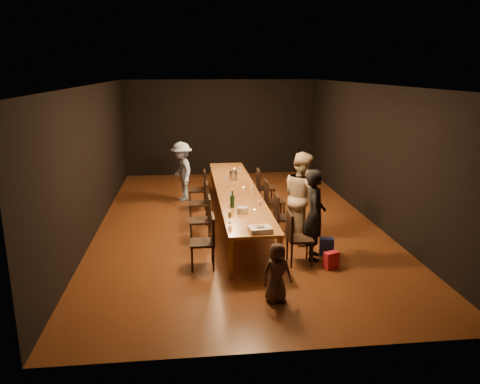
{
  "coord_description": "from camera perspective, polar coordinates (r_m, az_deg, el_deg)",
  "views": [
    {
      "loc": [
        -1.05,
        -9.89,
        3.32
      ],
      "look_at": [
        -0.06,
        -1.17,
        1.0
      ],
      "focal_mm": 35.0,
      "sensor_mm": 36.0,
      "label": 1
    }
  ],
  "objects": [
    {
      "name": "man_blue",
      "position": [
        12.09,
        -7.1,
        2.48
      ],
      "size": [
        0.82,
        1.1,
        1.53
      ],
      "primitive_type": "imported",
      "rotation": [
        0.0,
        0.0,
        -1.29
      ],
      "color": "#8CADD8",
      "rests_on": "ground"
    },
    {
      "name": "woman_birthday",
      "position": [
        8.38,
        9.08,
        -2.75
      ],
      "size": [
        0.49,
        0.66,
        1.64
      ],
      "primitive_type": "imported",
      "rotation": [
        0.0,
        0.0,
        1.4
      ],
      "color": "black",
      "rests_on": "ground"
    },
    {
      "name": "tealight_mid",
      "position": [
        10.32,
        0.42,
        0.47
      ],
      "size": [
        0.05,
        0.05,
        0.03
      ],
      "primitive_type": "cylinder",
      "color": "#B2B7B2",
      "rests_on": "table"
    },
    {
      "name": "tealight_near",
      "position": [
        8.7,
        1.76,
        -2.28
      ],
      "size": [
        0.05,
        0.05,
        0.03
      ],
      "primitive_type": "cylinder",
      "color": "#B2B7B2",
      "rests_on": "table"
    },
    {
      "name": "ice_bucket",
      "position": [
        11.17,
        -0.82,
        2.06
      ],
      "size": [
        0.25,
        0.25,
        0.21
      ],
      "primitive_type": "cylinder",
      "rotation": [
        0.0,
        0.0,
        -0.35
      ],
      "color": "#B8B7BC",
      "rests_on": "table"
    },
    {
      "name": "woman_tan",
      "position": [
        9.21,
        7.62,
        -0.61
      ],
      "size": [
        0.84,
        0.99,
        1.78
      ],
      "primitive_type": "imported",
      "rotation": [
        0.0,
        0.0,
        1.79
      ],
      "color": "#C1AF90",
      "rests_on": "ground"
    },
    {
      "name": "room_shell",
      "position": [
        10.03,
        -0.4,
        7.69
      ],
      "size": [
        6.04,
        10.04,
        3.02
      ],
      "color": "black",
      "rests_on": "ground"
    },
    {
      "name": "chair_left_2",
      "position": [
        10.3,
        -5.09,
        -1.35
      ],
      "size": [
        0.42,
        0.42,
        0.93
      ],
      "primitive_type": null,
      "rotation": [
        0.0,
        0.0,
        1.57
      ],
      "color": "black",
      "rests_on": "ground"
    },
    {
      "name": "gift_bag_blue",
      "position": [
        8.77,
        10.49,
        -6.56
      ],
      "size": [
        0.29,
        0.22,
        0.32
      ],
      "primitive_type": "cube",
      "rotation": [
        0.0,
        0.0,
        -0.22
      ],
      "color": "#24389C",
      "rests_on": "ground"
    },
    {
      "name": "wineglass_4",
      "position": [
        10.68,
        -1.76,
        1.44
      ],
      "size": [
        0.06,
        0.06,
        0.21
      ],
      "primitive_type": null,
      "color": "silver",
      "rests_on": "table"
    },
    {
      "name": "wineglass_2",
      "position": [
        9.23,
        -1.18,
        -0.69
      ],
      "size": [
        0.06,
        0.06,
        0.21
      ],
      "primitive_type": null,
      "color": "silver",
      "rests_on": "table"
    },
    {
      "name": "birthday_cake",
      "position": [
        7.62,
        2.48,
        -4.57
      ],
      "size": [
        0.4,
        0.33,
        0.09
      ],
      "rotation": [
        0.0,
        0.0,
        0.13
      ],
      "color": "white",
      "rests_on": "table"
    },
    {
      "name": "child",
      "position": [
        6.91,
        4.53,
        -9.77
      ],
      "size": [
        0.49,
        0.37,
        0.9
      ],
      "primitive_type": "imported",
      "rotation": [
        0.0,
        0.0,
        0.21
      ],
      "color": "#422F24",
      "rests_on": "ground"
    },
    {
      "name": "chair_right_0",
      "position": [
        8.24,
        7.32,
        -5.59
      ],
      "size": [
        0.42,
        0.42,
        0.93
      ],
      "primitive_type": null,
      "rotation": [
        0.0,
        0.0,
        -1.57
      ],
      "color": "black",
      "rests_on": "ground"
    },
    {
      "name": "chair_left_1",
      "position": [
        9.15,
        -4.89,
        -3.42
      ],
      "size": [
        0.42,
        0.42,
        0.93
      ],
      "primitive_type": null,
      "rotation": [
        0.0,
        0.0,
        1.57
      ],
      "color": "black",
      "rests_on": "ground"
    },
    {
      "name": "wineglass_0",
      "position": [
        8.02,
        -1.24,
        -3.11
      ],
      "size": [
        0.06,
        0.06,
        0.21
      ],
      "primitive_type": null,
      "color": "beige",
      "rests_on": "table"
    },
    {
      "name": "champagne_bottle",
      "position": [
        8.88,
        -0.94,
        -0.82
      ],
      "size": [
        0.09,
        0.09,
        0.35
      ],
      "primitive_type": null,
      "rotation": [
        0.0,
        0.0,
        -0.12
      ],
      "color": "black",
      "rests_on": "table"
    },
    {
      "name": "gift_bag_red",
      "position": [
        8.23,
        11.06,
        -8.16
      ],
      "size": [
        0.28,
        0.22,
        0.29
      ],
      "primitive_type": "cube",
      "rotation": [
        0.0,
        0.0,
        0.38
      ],
      "color": "red",
      "rests_on": "ground"
    },
    {
      "name": "chair_right_1",
      "position": [
        9.34,
        5.6,
        -3.05
      ],
      "size": [
        0.42,
        0.42,
        0.93
      ],
      "primitive_type": null,
      "rotation": [
        0.0,
        0.0,
        -1.57
      ],
      "color": "black",
      "rests_on": "ground"
    },
    {
      "name": "wineglass_3",
      "position": [
        9.87,
        1.48,
        0.33
      ],
      "size": [
        0.06,
        0.06,
        0.21
      ],
      "primitive_type": null,
      "color": "beige",
      "rests_on": "table"
    },
    {
      "name": "chair_left_0",
      "position": [
        8.02,
        -4.63,
        -6.09
      ],
      "size": [
        0.42,
        0.42,
        0.93
      ],
      "primitive_type": null,
      "rotation": [
        0.0,
        0.0,
        1.57
      ],
      "color": "black",
      "rests_on": "ground"
    },
    {
      "name": "plate_stack",
      "position": [
        8.57,
        0.34,
        -2.23
      ],
      "size": [
        0.24,
        0.24,
        0.12
      ],
      "primitive_type": "cylinder",
      "rotation": [
        0.0,
        0.0,
        0.19
      ],
      "color": "silver",
      "rests_on": "table"
    },
    {
      "name": "wineglass_1",
      "position": [
        8.69,
        2.4,
        -1.69
      ],
      "size": [
        0.06,
        0.06,
        0.21
      ],
      "primitive_type": null,
      "color": "beige",
      "rests_on": "table"
    },
    {
      "name": "wineglass_5",
      "position": [
        11.57,
        -0.0,
        2.49
      ],
      "size": [
        0.06,
        0.06,
        0.21
      ],
      "primitive_type": null,
      "color": "silver",
      "rests_on": "table"
    },
    {
      "name": "tealight_far",
      "position": [
        12.29,
        -0.71,
        2.81
      ],
      "size": [
        0.05,
        0.05,
        0.03
      ],
      "primitive_type": "cylinder",
      "color": "#B2B7B2",
      "rests_on": "table"
    },
    {
      "name": "table",
      "position": [
        10.29,
        -0.38,
        0.06
      ],
      "size": [
        0.9,
        6.0,
        0.75
      ],
      "color": "#9B592D",
      "rests_on": "ground"
    },
    {
      "name": "chair_right_3",
      "position": [
        11.61,
        3.17,
        0.55
      ],
      "size": [
        0.42,
        0.42,
        0.93
      ],
      "primitive_type": null,
      "rotation": [
        0.0,
        0.0,
        -1.57
      ],
      "color": "black",
      "rests_on": "ground"
    },
    {
      "name": "ground",
      "position": [
        10.49,
        -0.38,
        -3.65
      ],
      "size": [
        10.0,
        10.0,
        0.0
      ],
      "primitive_type": "plane",
      "color": "#482812",
      "rests_on": "ground"
    },
    {
      "name": "chair_right_2",
      "position": [
        10.47,
        4.25,
        -1.06
      ],
      "size": [
        0.42,
        0.42,
        0.93
      ],
      "primitive_type": null,
      "rotation": [
        0.0,
        0.0,
        -1.57
      ],
      "color": "black",
      "rests_on": "ground"
    },
    {
      "name": "chair_left_3",
      "position": [
        11.46,
        -5.25,
        0.31
      ],
      "size": [
        0.42,
        0.42,
        0.93
      ],
      "primitive_type": null,
      "rotation": [
        0.0,
        0.0,
        1.57
      ],
      "color": "black",
      "rests_on": "ground"
    }
  ]
}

